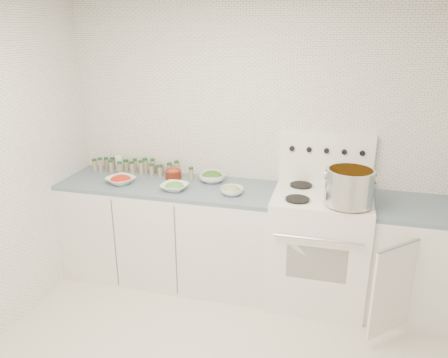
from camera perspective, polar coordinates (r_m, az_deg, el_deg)
room_walls at (r=2.25m, az=0.37°, el=3.23°), size 3.54×3.04×2.52m
counter_left at (r=3.95m, az=-7.14°, el=-6.76°), size 1.85×0.62×0.90m
stove at (r=3.69m, az=12.25°, el=-8.28°), size 0.76×0.70×1.36m
counter_right at (r=3.79m, az=24.86°, el=-9.77°), size 0.89×0.90×0.90m
stock_pot at (r=3.29m, az=16.07°, el=-0.80°), size 0.37×0.34×0.26m
bowl_tomato at (r=3.85m, az=-13.35°, el=-0.11°), size 0.30×0.30×0.08m
bowl_snowpea at (r=3.62m, az=-6.49°, el=-0.99°), size 0.24×0.24×0.07m
bowl_broccoli at (r=3.79m, az=-1.58°, el=0.31°), size 0.30×0.30×0.10m
bowl_zucchini at (r=3.50m, az=1.02°, el=-1.49°), size 0.19×0.19×0.07m
bowl_pepper at (r=3.89m, az=-6.63°, el=0.70°), size 0.14×0.14×0.09m
salt_canister at (r=4.20m, az=-13.54°, el=2.02°), size 0.07×0.07×0.14m
tin_can at (r=4.04m, az=-8.42°, el=1.35°), size 0.09×0.09×0.09m
spice_cluster at (r=4.08m, az=-11.29°, el=1.60°), size 0.99×0.15×0.14m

